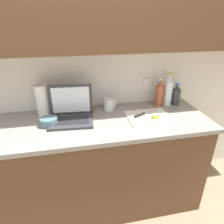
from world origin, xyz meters
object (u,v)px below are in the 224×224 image
(knife, at_px, (143,114))
(measuring_cup, at_px, (109,104))
(bottle_oil_tall, at_px, (168,90))
(bowl_white, at_px, (49,122))
(laptop, at_px, (71,112))
(cutting_board, at_px, (149,117))
(bottle_water_clear, at_px, (176,95))
(lemon_half_cut, at_px, (156,116))
(bottle_green_soda, at_px, (160,93))
(paper_towel_roll, at_px, (43,100))

(knife, height_order, measuring_cup, measuring_cup)
(bottle_oil_tall, distance_m, bowl_white, 1.11)
(laptop, relative_size, bowl_white, 2.72)
(cutting_board, relative_size, measuring_cup, 3.19)
(bottle_oil_tall, height_order, bottle_water_clear, bottle_oil_tall)
(lemon_half_cut, bearing_deg, bottle_green_soda, 62.15)
(measuring_cup, xyz_separation_m, bowl_white, (-0.52, -0.19, -0.02))
(bottle_oil_tall, bearing_deg, laptop, -171.78)
(laptop, relative_size, bottle_water_clear, 1.78)
(bottle_water_clear, xyz_separation_m, bowl_white, (-1.18, -0.19, -0.06))
(laptop, relative_size, cutting_board, 1.02)
(lemon_half_cut, relative_size, bowl_white, 0.44)
(cutting_board, height_order, bowl_white, bowl_white)
(bottle_water_clear, bearing_deg, paper_towel_roll, 179.34)
(laptop, height_order, bottle_oil_tall, bottle_oil_tall)
(bottle_water_clear, relative_size, paper_towel_roll, 0.77)
(bottle_green_soda, relative_size, bowl_white, 1.99)
(measuring_cup, bearing_deg, lemon_half_cut, -36.18)
(lemon_half_cut, relative_size, bottle_green_soda, 0.22)
(cutting_board, height_order, lemon_half_cut, lemon_half_cut)
(lemon_half_cut, bearing_deg, bottle_water_clear, 40.10)
(lemon_half_cut, relative_size, bottle_water_clear, 0.29)
(paper_towel_roll, bearing_deg, knife, -13.87)
(lemon_half_cut, distance_m, bottle_green_soda, 0.31)
(bottle_green_soda, xyz_separation_m, bottle_oil_tall, (0.09, 0.00, 0.02))
(bottle_green_soda, height_order, measuring_cup, bottle_green_soda)
(lemon_half_cut, height_order, bowl_white, bowl_white)
(cutting_board, bearing_deg, measuring_cup, 144.50)
(measuring_cup, distance_m, bowl_white, 0.55)
(bottle_water_clear, height_order, measuring_cup, bottle_water_clear)
(bottle_green_soda, xyz_separation_m, bottle_water_clear, (0.17, 0.00, -0.03))
(bottle_water_clear, distance_m, bowl_white, 1.19)
(measuring_cup, bearing_deg, bottle_water_clear, 0.73)
(cutting_board, height_order, bottle_water_clear, bottle_water_clear)
(laptop, bearing_deg, bottle_oil_tall, 12.38)
(bottle_water_clear, xyz_separation_m, paper_towel_roll, (-1.23, 0.01, 0.04))
(measuring_cup, height_order, paper_towel_roll, paper_towel_roll)
(bottle_water_clear, xyz_separation_m, measuring_cup, (-0.66, -0.01, -0.04))
(bottle_water_clear, bearing_deg, lemon_half_cut, -139.90)
(laptop, bearing_deg, measuring_cup, 24.17)
(bowl_white, relative_size, paper_towel_roll, 0.50)
(laptop, relative_size, knife, 1.43)
(lemon_half_cut, xyz_separation_m, bottle_green_soda, (0.14, 0.26, 0.10))
(bottle_oil_tall, bearing_deg, paper_towel_roll, 179.29)
(bottle_green_soda, relative_size, bottle_oil_tall, 0.85)
(laptop, xyz_separation_m, bottle_green_soda, (0.83, 0.13, 0.06))
(lemon_half_cut, distance_m, bottle_water_clear, 0.41)
(laptop, distance_m, lemon_half_cut, 0.70)
(lemon_half_cut, height_order, bottle_green_soda, bottle_green_soda)
(lemon_half_cut, bearing_deg, measuring_cup, 143.82)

